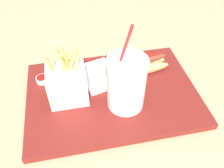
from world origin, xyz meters
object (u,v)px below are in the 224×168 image
object	(u,v)px
hot_dog_1	(141,65)
napkin_stack	(99,75)
ketchup_cup_1	(42,79)
soda_cup	(126,83)
fries_basket	(67,83)

from	to	relation	value
hot_dog_1	napkin_stack	distance (m)	0.13
hot_dog_1	ketchup_cup_1	world-z (taller)	hot_dog_1
ketchup_cup_1	napkin_stack	distance (m)	0.17
soda_cup	ketchup_cup_1	xyz separation A→B (m)	(0.22, -0.13, -0.07)
soda_cup	fries_basket	size ratio (longest dim) A/B	1.46
fries_basket	ketchup_cup_1	size ratio (longest dim) A/B	4.71
fries_basket	hot_dog_1	xyz separation A→B (m)	(-0.23, -0.06, -0.03)
soda_cup	napkin_stack	distance (m)	0.15
fries_basket	hot_dog_1	world-z (taller)	fries_basket
hot_dog_1	ketchup_cup_1	bearing A→B (deg)	-3.01
ketchup_cup_1	napkin_stack	xyz separation A→B (m)	(-0.17, 0.01, -0.00)
fries_basket	ketchup_cup_1	xyz separation A→B (m)	(0.08, -0.08, -0.04)
hot_dog_1	ketchup_cup_1	distance (m)	0.30
fries_basket	ketchup_cup_1	distance (m)	0.12
hot_dog_1	napkin_stack	xyz separation A→B (m)	(0.13, -0.00, -0.02)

